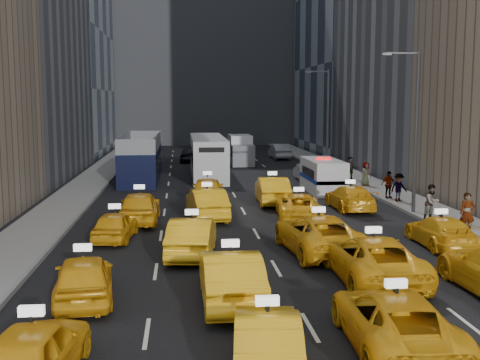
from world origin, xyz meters
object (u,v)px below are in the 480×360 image
object	(u,v)px
city_bus	(208,157)
nypd_van	(323,176)
taxi_1	(267,339)
pedestrian_0	(467,213)
taxi_0	(33,352)
taxi_2	(395,320)
double_decker	(141,158)
box_truck	(241,150)

from	to	relation	value
city_bus	nypd_van	bearing A→B (deg)	-56.58
taxi_1	pedestrian_0	distance (m)	17.00
taxi_1	city_bus	xyz separation A→B (m)	(0.27, 36.78, 0.93)
pedestrian_0	taxi_1	bearing A→B (deg)	-120.11
taxi_0	taxi_2	distance (m)	8.72
taxi_1	double_decker	xyz separation A→B (m)	(-5.12, 35.11, 1.06)
taxi_2	box_truck	distance (m)	45.57
nypd_van	taxi_2	bearing A→B (deg)	-102.95
nypd_van	city_bus	bearing A→B (deg)	125.06
city_bus	taxi_0	bearing A→B (deg)	-103.50
taxi_1	double_decker	size ratio (longest dim) A/B	0.35
taxi_0	nypd_van	bearing A→B (deg)	-109.15
nypd_van	box_truck	distance (m)	19.55
taxi_2	city_bus	xyz separation A→B (m)	(-3.12, 35.94, 0.90)
taxi_2	double_decker	world-z (taller)	double_decker
double_decker	city_bus	size ratio (longest dim) A/B	0.96
taxi_2	double_decker	xyz separation A→B (m)	(-8.52, 34.27, 1.03)
taxi_0	double_decker	bearing A→B (deg)	-83.92
double_decker	box_truck	size ratio (longest dim) A/B	1.98
box_truck	pedestrian_0	bearing A→B (deg)	-78.36
taxi_1	pedestrian_0	xyz separation A→B (m)	(11.18, 12.80, 0.40)
taxi_2	nypd_van	bearing A→B (deg)	-96.78
taxi_1	double_decker	bearing A→B (deg)	-75.55
taxi_0	taxi_2	world-z (taller)	taxi_2
city_bus	pedestrian_0	size ratio (longest dim) A/B	6.75
double_decker	pedestrian_0	bearing A→B (deg)	-48.37
city_bus	box_truck	world-z (taller)	city_bus
nypd_van	double_decker	size ratio (longest dim) A/B	0.46
taxi_2	nypd_van	size ratio (longest dim) A/B	0.92
double_decker	box_truck	xyz separation A→B (m)	(9.13, 11.30, -0.37)
taxi_0	box_truck	distance (m)	47.61
box_truck	taxi_1	bearing A→B (deg)	-95.35
taxi_2	box_truck	bearing A→B (deg)	-87.98
pedestrian_0	box_truck	bearing A→B (deg)	113.07
box_truck	pedestrian_0	size ratio (longest dim) A/B	3.26
taxi_2	taxi_1	bearing A→B (deg)	16.83
taxi_0	double_decker	size ratio (longest dim) A/B	0.35
taxi_0	double_decker	distance (m)	35.42
double_decker	taxi_1	bearing A→B (deg)	-76.23
pedestrian_0	city_bus	bearing A→B (deg)	125.48
double_decker	pedestrian_0	distance (m)	27.64
taxi_2	nypd_van	xyz separation A→B (m)	(4.45, 26.40, 0.35)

